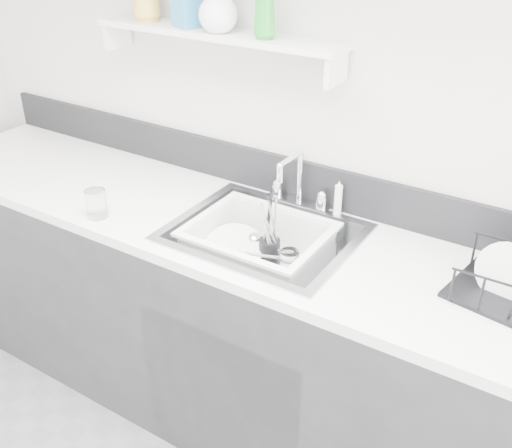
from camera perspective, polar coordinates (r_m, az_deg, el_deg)
The scene contains 16 objects.
room_shell at distance 1.23m, azimuth -19.80°, elevation 14.05°, with size 3.50×3.00×2.60m.
counter_run at distance 2.36m, azimuth 0.66°, elevation -10.55°, with size 3.20×0.62×0.92m.
backsplash at distance 2.28m, azimuth 4.69°, elevation 4.08°, with size 3.20×0.02×0.16m, color black.
sink at distance 2.14m, azimuth 0.72°, elevation -2.94°, with size 0.64×0.52×0.20m, color silver, non-canonical shape.
faucet at distance 2.25m, azimuth 4.03°, elevation 3.14°, with size 0.26×0.18×0.23m.
side_sprayer at distance 2.19m, azimuth 7.83°, elevation 2.45°, with size 0.03×0.03×0.14m, color white.
wall_shelf at distance 2.24m, azimuth -3.92°, elevation 17.46°, with size 1.00×0.16×0.12m.
wash_tub at distance 2.14m, azimuth 0.25°, elevation -2.45°, with size 0.48×0.39×0.19m, color white, non-canonical shape.
plate_stack at distance 2.20m, azimuth -1.93°, elevation -3.01°, with size 0.27×0.26×0.11m.
utensil_cup at distance 2.18m, azimuth 1.28°, elevation -2.42°, with size 0.08×0.08×0.26m.
ladle at distance 2.18m, azimuth 0.05°, elevation -3.05°, with size 0.28×0.10×0.08m, color silver, non-canonical shape.
tumbler_in_tub at distance 2.12m, azimuth 3.19°, elevation -3.79°, with size 0.07×0.07×0.10m, color white.
tumbler_counter at distance 2.25m, azimuth -14.95°, elevation 1.88°, with size 0.08×0.08×0.11m, color white.
bowl_small at distance 2.09m, azimuth 1.17°, elevation -5.41°, with size 0.10×0.10×0.03m, color white.
soap_bottle_c at distance 2.18m, azimuth -3.66°, elevation 19.99°, with size 0.14×0.14×0.17m, color white.
soap_bottle_d at distance 2.08m, azimuth 0.84°, elevation 19.81°, with size 0.07×0.07×0.19m, color #1E9428.
Camera 1 is at (0.94, -0.35, 1.98)m, focal length 42.00 mm.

